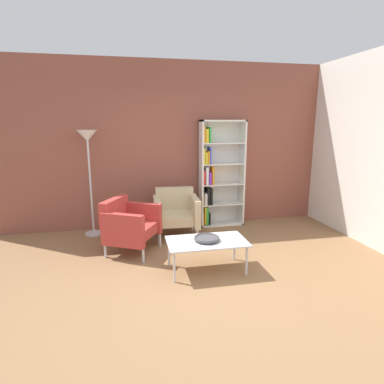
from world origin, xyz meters
TOP-DOWN VIEW (x-y plane):
  - ground_plane at (0.00, 0.00)m, footprint 8.32×8.32m
  - brick_back_panel at (0.00, 2.46)m, footprint 6.40×0.12m
  - bookshelf_tall at (0.83, 2.25)m, footprint 0.80×0.30m
  - coffee_table_low at (0.19, 0.46)m, footprint 1.00×0.56m
  - decorative_bowl at (0.19, 0.46)m, footprint 0.32×0.32m
  - armchair_near_window at (-0.00, 1.80)m, footprint 0.75×0.69m
  - armchair_by_bookshelf at (-0.77, 1.28)m, footprint 0.90×0.93m
  - floor_lamp_torchiere at (-1.36, 2.15)m, footprint 0.32×0.32m

SIDE VIEW (x-z plane):
  - ground_plane at x=0.00m, z-range 0.00..0.00m
  - coffee_table_low at x=0.19m, z-range 0.17..0.57m
  - armchair_near_window at x=0.00m, z-range 0.02..0.80m
  - armchair_by_bookshelf at x=-0.77m, z-range 0.02..0.80m
  - decorative_bowl at x=0.19m, z-range 0.41..0.46m
  - bookshelf_tall at x=0.83m, z-range -0.02..1.88m
  - floor_lamp_torchiere at x=-1.36m, z-range 0.58..2.32m
  - brick_back_panel at x=0.00m, z-range 0.00..2.90m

